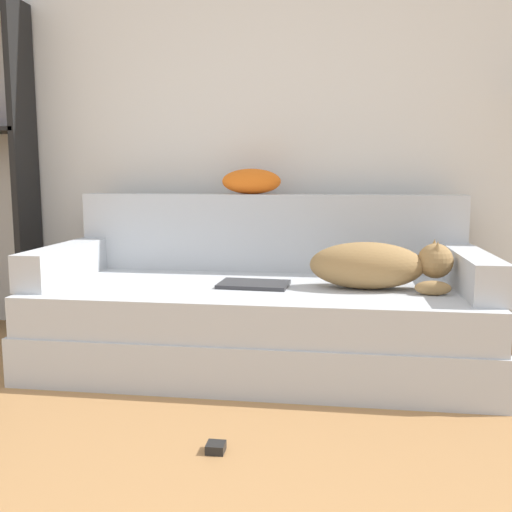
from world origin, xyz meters
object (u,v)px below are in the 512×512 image
at_px(laptop, 254,284).
at_px(power_adapter, 216,448).
at_px(dog, 377,265).
at_px(throw_pillow, 251,181).
at_px(couch, 259,325).

bearing_deg(laptop, power_adapter, -87.13).
xyz_separation_m(dog, throw_pillow, (-0.65, 0.47, 0.38)).
bearing_deg(power_adapter, dog, 56.60).
bearing_deg(power_adapter, throw_pillow, 93.40).
distance_m(couch, power_adapter, 0.93).
bearing_deg(dog, throw_pillow, 144.50).
relative_size(laptop, throw_pillow, 1.04).
relative_size(couch, throw_pillow, 6.53).
bearing_deg(throw_pillow, laptop, -80.11).
height_order(couch, dog, dog).
xyz_separation_m(couch, throw_pillow, (-0.10, 0.42, 0.69)).
relative_size(couch, dog, 3.27).
xyz_separation_m(laptop, power_adapter, (-0.00, -0.86, -0.40)).
height_order(dog, power_adapter, dog).
relative_size(dog, power_adapter, 10.46).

